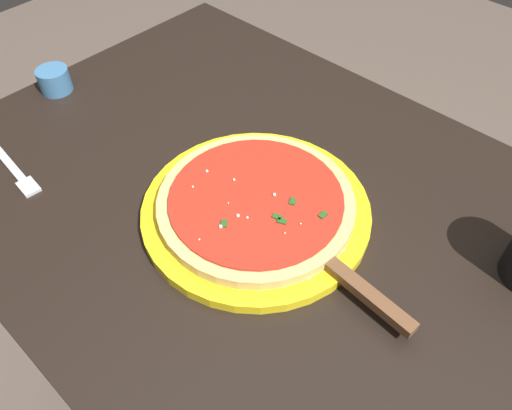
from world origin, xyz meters
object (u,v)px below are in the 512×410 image
Objects in this scene: cup_small_sauce at (54,80)px; pizza_server at (342,275)px; fork at (10,165)px; serving_plate at (256,211)px; pizza at (256,202)px.

pizza_server is at bearing 1.19° from cup_small_sauce.
pizza_server reaches higher than fork.
pizza_server is at bearing 19.02° from fork.
cup_small_sauce is at bearing -176.83° from serving_plate.
fork is at bearing -52.59° from cup_small_sauce.
fork is (-0.34, -0.19, -0.02)m from pizza.
serving_plate is 1.17× the size of pizza.
pizza reaches higher than serving_plate.
cup_small_sauce is (-0.47, -0.03, 0.01)m from serving_plate.
serving_plate is 0.02m from pizza.
pizza_server is 0.53m from fork.
serving_plate is 0.39m from fork.
pizza is at bearing -30.85° from serving_plate.
serving_plate is 0.47m from cup_small_sauce.
pizza reaches higher than pizza_server.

